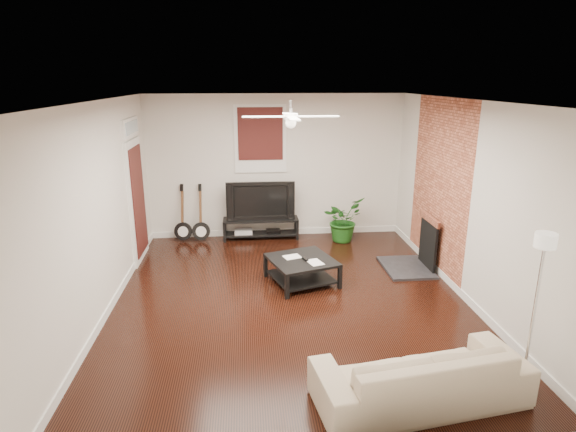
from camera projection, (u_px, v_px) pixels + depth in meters
name	position (u px, v px, depth m)	size (l,w,h in m)	color
room	(291.00, 207.00, 6.39)	(5.01, 6.01, 2.81)	black
brick_accent	(439.00, 187.00, 7.56)	(0.02, 2.20, 2.80)	#964830
fireplace	(417.00, 242.00, 7.80)	(0.80, 1.10, 0.92)	black
window_back	(260.00, 139.00, 9.05)	(1.00, 0.06, 1.30)	#39100F
door_left	(137.00, 189.00, 8.03)	(0.08, 1.00, 2.50)	white
tv_stand	(261.00, 228.00, 9.35)	(1.48, 0.39, 0.41)	black
tv	(260.00, 200.00, 9.21)	(1.32, 0.17, 0.76)	black
coffee_table	(302.00, 271.00, 7.33)	(0.93, 0.93, 0.39)	black
sofa	(420.00, 374.00, 4.60)	(2.07, 0.81, 0.60)	tan
floor_lamp	(534.00, 314.00, 4.64)	(0.28, 0.28, 1.69)	silver
potted_plant	(343.00, 219.00, 9.17)	(0.77, 0.67, 0.86)	#1C5819
guitar_left	(182.00, 213.00, 9.09)	(0.35, 0.25, 1.13)	black
guitar_right	(200.00, 213.00, 9.09)	(0.35, 0.25, 1.13)	black
ceiling_fan	(291.00, 117.00, 6.05)	(1.24, 1.24, 0.32)	white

